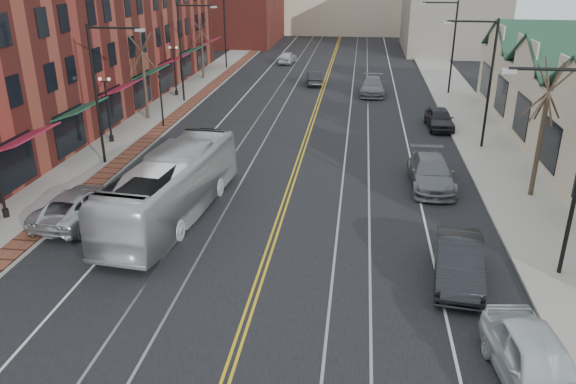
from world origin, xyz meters
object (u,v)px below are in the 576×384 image
(parked_car_b, at_px, (459,262))
(parked_car_d, at_px, (439,118))
(transit_bus, at_px, (172,187))
(parked_suv, at_px, (80,205))
(parked_car_c, at_px, (431,172))
(parked_car_a, at_px, (537,364))

(parked_car_b, distance_m, parked_car_d, 21.41)
(parked_car_d, bearing_deg, transit_bus, -132.31)
(parked_suv, xyz_separation_m, parked_car_b, (16.81, -3.33, 0.05))
(parked_suv, relative_size, parked_car_d, 1.25)
(parked_car_c, relative_size, parked_car_d, 1.26)
(parked_car_c, bearing_deg, transit_bus, -156.44)
(parked_car_b, bearing_deg, transit_bus, 168.54)
(transit_bus, distance_m, parked_car_a, 16.99)
(parked_car_a, height_order, parked_car_c, parked_car_a)
(parked_car_c, bearing_deg, parked_car_b, -90.61)
(transit_bus, relative_size, parked_car_d, 2.59)
(parked_suv, xyz_separation_m, parked_car_c, (16.80, 6.42, 0.04))
(transit_bus, bearing_deg, parked_car_c, -149.81)
(transit_bus, distance_m, parked_car_c, 13.73)
(parked_car_a, height_order, parked_car_d, parked_car_a)
(parked_suv, bearing_deg, transit_bus, -165.21)
(parked_car_b, relative_size, parked_car_c, 0.89)
(parked_suv, distance_m, parked_car_d, 25.89)
(parked_car_d, bearing_deg, parked_car_a, -93.67)
(parked_suv, distance_m, parked_car_c, 17.99)
(parked_car_a, bearing_deg, transit_bus, 137.29)
(parked_suv, height_order, parked_car_c, parked_car_c)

